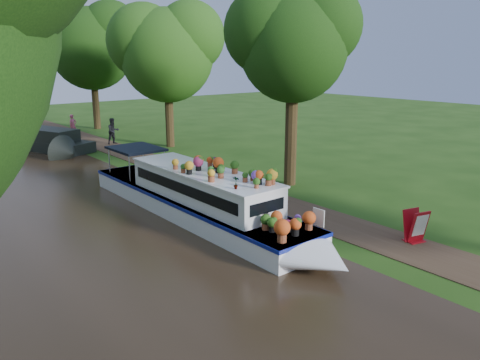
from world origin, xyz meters
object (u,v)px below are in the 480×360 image
at_px(second_boat, 50,142).
at_px(pedestrian_pink, 73,125).
at_px(pedestrian_dark, 113,131).
at_px(plant_boat, 203,198).
at_px(sandwich_board, 416,227).

distance_m(second_boat, pedestrian_pink, 5.69).
bearing_deg(pedestrian_dark, second_boat, 171.57).
distance_m(plant_boat, pedestrian_pink, 21.99).
distance_m(pedestrian_pink, pedestrian_dark, 5.11).
relative_size(sandwich_board, pedestrian_dark, 0.59).
xyz_separation_m(pedestrian_pink, pedestrian_dark, (0.96, -5.02, 0.07)).
xyz_separation_m(plant_boat, second_boat, (-0.05, 17.09, -0.27)).
distance_m(sandwich_board, pedestrian_pink, 27.90).
height_order(pedestrian_pink, pedestrian_dark, pedestrian_dark).
height_order(sandwich_board, pedestrian_dark, pedestrian_dark).
relative_size(plant_boat, pedestrian_dark, 7.58).
distance_m(plant_boat, second_boat, 17.10).
xyz_separation_m(plant_boat, pedestrian_dark, (4.15, 16.74, 0.07)).
bearing_deg(plant_boat, pedestrian_pink, 81.67).
bearing_deg(sandwich_board, plant_boat, 138.62).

